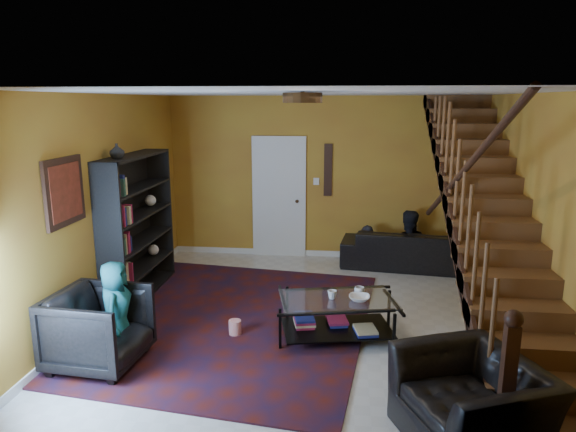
{
  "coord_description": "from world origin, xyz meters",
  "views": [
    {
      "loc": [
        0.45,
        -6.06,
        2.71
      ],
      "look_at": [
        -0.28,
        0.4,
        1.25
      ],
      "focal_mm": 32.0,
      "sensor_mm": 36.0,
      "label": 1
    }
  ],
  "objects_px": {
    "armchair_left": "(99,329)",
    "bookshelf": "(138,229)",
    "sofa": "(407,249)",
    "armchair_right": "(471,403)",
    "coffee_table": "(337,315)"
  },
  "relations": [
    {
      "from": "armchair_left",
      "to": "bookshelf",
      "type": "bearing_deg",
      "value": 15.1
    },
    {
      "from": "sofa",
      "to": "armchair_left",
      "type": "distance_m",
      "value": 5.12
    },
    {
      "from": "sofa",
      "to": "bookshelf",
      "type": "bearing_deg",
      "value": 30.24
    },
    {
      "from": "bookshelf",
      "to": "sofa",
      "type": "relative_size",
      "value": 0.93
    },
    {
      "from": "bookshelf",
      "to": "armchair_left",
      "type": "distance_m",
      "value": 2.1
    },
    {
      "from": "bookshelf",
      "to": "armchair_right",
      "type": "distance_m",
      "value": 4.87
    },
    {
      "from": "sofa",
      "to": "coffee_table",
      "type": "height_order",
      "value": "sofa"
    },
    {
      "from": "bookshelf",
      "to": "armchair_right",
      "type": "relative_size",
      "value": 1.84
    },
    {
      "from": "coffee_table",
      "to": "armchair_left",
      "type": "bearing_deg",
      "value": -159.99
    },
    {
      "from": "armchair_left",
      "to": "armchair_right",
      "type": "height_order",
      "value": "armchair_left"
    },
    {
      "from": "armchair_right",
      "to": "coffee_table",
      "type": "xyz_separation_m",
      "value": [
        -1.1,
        1.75,
        -0.06
      ]
    },
    {
      "from": "armchair_left",
      "to": "coffee_table",
      "type": "distance_m",
      "value": 2.6
    },
    {
      "from": "bookshelf",
      "to": "coffee_table",
      "type": "xyz_separation_m",
      "value": [
        2.8,
        -1.1,
        -0.68
      ]
    },
    {
      "from": "armchair_right",
      "to": "coffee_table",
      "type": "relative_size",
      "value": 0.76
    },
    {
      "from": "bookshelf",
      "to": "armchair_left",
      "type": "relative_size",
      "value": 2.23
    }
  ]
}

